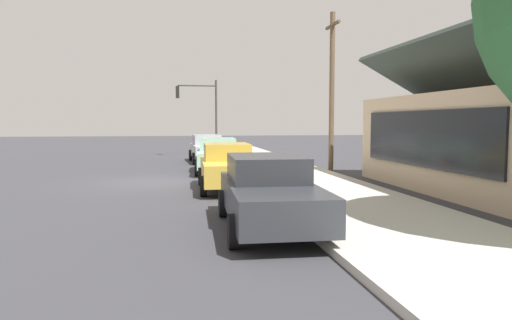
{
  "coord_description": "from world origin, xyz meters",
  "views": [
    {
      "loc": [
        18.36,
        0.84,
        2.36
      ],
      "look_at": [
        0.57,
        3.94,
        0.86
      ],
      "focal_mm": 32.43,
      "sensor_mm": 36.0,
      "label": 1
    }
  ],
  "objects_px": {
    "car_silver": "(207,148)",
    "car_seafoam": "(218,155)",
    "car_charcoal": "(269,192)",
    "traffic_light_main": "(201,105)",
    "car_mustard": "(227,166)",
    "utility_pole_wooden": "(332,89)",
    "fire_hydrant_red": "(254,165)"
  },
  "relations": [
    {
      "from": "car_silver",
      "to": "car_charcoal",
      "type": "bearing_deg",
      "value": -1.55
    },
    {
      "from": "car_charcoal",
      "to": "fire_hydrant_red",
      "type": "distance_m",
      "value": 9.88
    },
    {
      "from": "car_silver",
      "to": "traffic_light_main",
      "type": "bearing_deg",
      "value": 179.16
    },
    {
      "from": "utility_pole_wooden",
      "to": "fire_hydrant_red",
      "type": "xyz_separation_m",
      "value": [
        1.5,
        -4.0,
        -3.43
      ]
    },
    {
      "from": "car_charcoal",
      "to": "car_silver",
      "type": "bearing_deg",
      "value": -177.31
    },
    {
      "from": "car_seafoam",
      "to": "car_charcoal",
      "type": "bearing_deg",
      "value": 3.9
    },
    {
      "from": "utility_pole_wooden",
      "to": "traffic_light_main",
      "type": "bearing_deg",
      "value": -151.81
    },
    {
      "from": "car_silver",
      "to": "utility_pole_wooden",
      "type": "xyz_separation_m",
      "value": [
        5.96,
        5.55,
        3.12
      ]
    },
    {
      "from": "car_silver",
      "to": "car_mustard",
      "type": "bearing_deg",
      "value": -2.47
    },
    {
      "from": "traffic_light_main",
      "to": "utility_pole_wooden",
      "type": "xyz_separation_m",
      "value": [
        10.56,
        5.66,
        0.44
      ]
    },
    {
      "from": "car_seafoam",
      "to": "utility_pole_wooden",
      "type": "distance_m",
      "value": 6.27
    },
    {
      "from": "traffic_light_main",
      "to": "car_charcoal",
      "type": "bearing_deg",
      "value": 0.84
    },
    {
      "from": "car_charcoal",
      "to": "traffic_light_main",
      "type": "relative_size",
      "value": 0.93
    },
    {
      "from": "utility_pole_wooden",
      "to": "car_mustard",
      "type": "bearing_deg",
      "value": -46.73
    },
    {
      "from": "car_silver",
      "to": "car_seafoam",
      "type": "xyz_separation_m",
      "value": [
        5.69,
        0.11,
        0.0
      ]
    },
    {
      "from": "car_silver",
      "to": "car_charcoal",
      "type": "relative_size",
      "value": 0.93
    },
    {
      "from": "car_silver",
      "to": "car_mustard",
      "type": "xyz_separation_m",
      "value": [
        11.23,
        -0.05,
        0.0
      ]
    },
    {
      "from": "car_silver",
      "to": "utility_pole_wooden",
      "type": "bearing_deg",
      "value": 40.69
    },
    {
      "from": "car_mustard",
      "to": "car_charcoal",
      "type": "relative_size",
      "value": 0.91
    },
    {
      "from": "car_silver",
      "to": "utility_pole_wooden",
      "type": "relative_size",
      "value": 0.6
    },
    {
      "from": "car_seafoam",
      "to": "utility_pole_wooden",
      "type": "xyz_separation_m",
      "value": [
        0.27,
        5.44,
        3.11
      ]
    },
    {
      "from": "car_seafoam",
      "to": "car_mustard",
      "type": "height_order",
      "value": "same"
    },
    {
      "from": "car_silver",
      "to": "traffic_light_main",
      "type": "relative_size",
      "value": 0.86
    },
    {
      "from": "traffic_light_main",
      "to": "car_silver",
      "type": "bearing_deg",
      "value": 1.41
    },
    {
      "from": "car_silver",
      "to": "car_mustard",
      "type": "height_order",
      "value": "same"
    },
    {
      "from": "car_silver",
      "to": "traffic_light_main",
      "type": "xyz_separation_m",
      "value": [
        -4.6,
        -0.11,
        2.68
      ]
    },
    {
      "from": "traffic_light_main",
      "to": "utility_pole_wooden",
      "type": "bearing_deg",
      "value": 28.19
    },
    {
      "from": "car_silver",
      "to": "traffic_light_main",
      "type": "distance_m",
      "value": 5.32
    },
    {
      "from": "car_silver",
      "to": "car_seafoam",
      "type": "bearing_deg",
      "value": -1.17
    },
    {
      "from": "utility_pole_wooden",
      "to": "fire_hydrant_red",
      "type": "height_order",
      "value": "utility_pole_wooden"
    },
    {
      "from": "car_silver",
      "to": "car_charcoal",
      "type": "distance_m",
      "value": 17.26
    },
    {
      "from": "utility_pole_wooden",
      "to": "fire_hydrant_red",
      "type": "bearing_deg",
      "value": -69.41
    }
  ]
}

